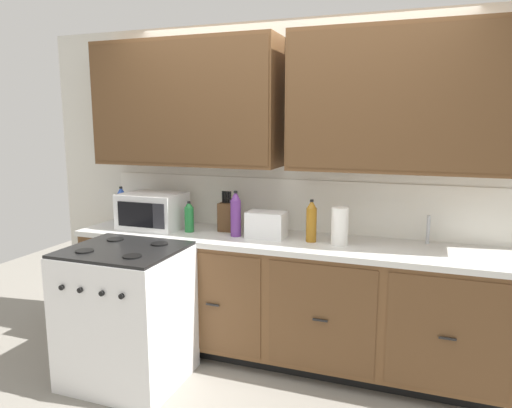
{
  "coord_description": "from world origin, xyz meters",
  "views": [
    {
      "loc": [
        0.97,
        -2.87,
        1.77
      ],
      "look_at": [
        -0.16,
        0.27,
        1.18
      ],
      "focal_mm": 32.86,
      "sensor_mm": 36.0,
      "label": 1
    }
  ],
  "objects_px": {
    "stove_range": "(127,315)",
    "microwave": "(153,211)",
    "toaster": "(266,225)",
    "bottle_green": "(189,217)",
    "bottle_violet": "(236,214)",
    "knife_block": "(227,216)",
    "bottle_blue": "(122,205)",
    "bottle_amber": "(311,221)",
    "paper_towel_roll": "(340,226)"
  },
  "relations": [
    {
      "from": "knife_block",
      "to": "bottle_amber",
      "type": "height_order",
      "value": "knife_block"
    },
    {
      "from": "microwave",
      "to": "toaster",
      "type": "relative_size",
      "value": 1.71
    },
    {
      "from": "bottle_amber",
      "to": "toaster",
      "type": "bearing_deg",
      "value": 177.85
    },
    {
      "from": "bottle_green",
      "to": "toaster",
      "type": "bearing_deg",
      "value": 3.22
    },
    {
      "from": "bottle_amber",
      "to": "bottle_violet",
      "type": "bearing_deg",
      "value": -176.95
    },
    {
      "from": "bottle_violet",
      "to": "stove_range",
      "type": "bearing_deg",
      "value": -133.65
    },
    {
      "from": "microwave",
      "to": "bottle_violet",
      "type": "xyz_separation_m",
      "value": [
        0.72,
        -0.03,
        0.02
      ]
    },
    {
      "from": "knife_block",
      "to": "bottle_amber",
      "type": "xyz_separation_m",
      "value": [
        0.69,
        -0.12,
        0.03
      ]
    },
    {
      "from": "microwave",
      "to": "bottle_green",
      "type": "distance_m",
      "value": 0.33
    },
    {
      "from": "toaster",
      "to": "bottle_green",
      "type": "height_order",
      "value": "bottle_green"
    },
    {
      "from": "toaster",
      "to": "bottle_blue",
      "type": "xyz_separation_m",
      "value": [
        -1.31,
        0.09,
        0.05
      ]
    },
    {
      "from": "knife_block",
      "to": "bottle_blue",
      "type": "height_order",
      "value": "knife_block"
    },
    {
      "from": "stove_range",
      "to": "knife_block",
      "type": "height_order",
      "value": "knife_block"
    },
    {
      "from": "bottle_amber",
      "to": "bottle_violet",
      "type": "relative_size",
      "value": 0.89
    },
    {
      "from": "microwave",
      "to": "stove_range",
      "type": "bearing_deg",
      "value": -75.81
    },
    {
      "from": "microwave",
      "to": "bottle_amber",
      "type": "xyz_separation_m",
      "value": [
        1.29,
        0.0,
        0.01
      ]
    },
    {
      "from": "stove_range",
      "to": "paper_towel_roll",
      "type": "relative_size",
      "value": 3.65
    },
    {
      "from": "bottle_green",
      "to": "bottle_amber",
      "type": "height_order",
      "value": "bottle_amber"
    },
    {
      "from": "bottle_blue",
      "to": "bottle_green",
      "type": "distance_m",
      "value": 0.71
    },
    {
      "from": "microwave",
      "to": "knife_block",
      "type": "relative_size",
      "value": 1.55
    },
    {
      "from": "bottle_blue",
      "to": "microwave",
      "type": "bearing_deg",
      "value": -15.46
    },
    {
      "from": "paper_towel_roll",
      "to": "bottle_blue",
      "type": "relative_size",
      "value": 0.86
    },
    {
      "from": "bottle_green",
      "to": "knife_block",
      "type": "bearing_deg",
      "value": 28.58
    },
    {
      "from": "bottle_green",
      "to": "stove_range",
      "type": "bearing_deg",
      "value": -106.34
    },
    {
      "from": "stove_range",
      "to": "bottle_blue",
      "type": "height_order",
      "value": "bottle_blue"
    },
    {
      "from": "bottle_green",
      "to": "bottle_amber",
      "type": "distance_m",
      "value": 0.95
    },
    {
      "from": "knife_block",
      "to": "paper_towel_roll",
      "type": "bearing_deg",
      "value": -8.69
    },
    {
      "from": "microwave",
      "to": "knife_block",
      "type": "bearing_deg",
      "value": 11.6
    },
    {
      "from": "stove_range",
      "to": "toaster",
      "type": "distance_m",
      "value": 1.16
    },
    {
      "from": "toaster",
      "to": "stove_range",
      "type": "bearing_deg",
      "value": -141.18
    },
    {
      "from": "stove_range",
      "to": "toaster",
      "type": "xyz_separation_m",
      "value": [
        0.79,
        0.64,
        0.56
      ]
    },
    {
      "from": "knife_block",
      "to": "bottle_violet",
      "type": "xyz_separation_m",
      "value": [
        0.13,
        -0.15,
        0.05
      ]
    },
    {
      "from": "bottle_amber",
      "to": "bottle_violet",
      "type": "distance_m",
      "value": 0.56
    },
    {
      "from": "microwave",
      "to": "bottle_violet",
      "type": "bearing_deg",
      "value": -2.16
    },
    {
      "from": "knife_block",
      "to": "paper_towel_roll",
      "type": "distance_m",
      "value": 0.91
    },
    {
      "from": "toaster",
      "to": "bottle_green",
      "type": "xyz_separation_m",
      "value": [
        -0.61,
        -0.03,
        0.02
      ]
    },
    {
      "from": "stove_range",
      "to": "bottle_amber",
      "type": "bearing_deg",
      "value": 28.93
    },
    {
      "from": "bottle_blue",
      "to": "bottle_amber",
      "type": "distance_m",
      "value": 1.65
    },
    {
      "from": "knife_block",
      "to": "microwave",
      "type": "bearing_deg",
      "value": -168.4
    },
    {
      "from": "microwave",
      "to": "toaster",
      "type": "height_order",
      "value": "microwave"
    },
    {
      "from": "stove_range",
      "to": "microwave",
      "type": "bearing_deg",
      "value": 104.19
    },
    {
      "from": "bottle_blue",
      "to": "bottle_green",
      "type": "height_order",
      "value": "bottle_blue"
    },
    {
      "from": "stove_range",
      "to": "paper_towel_roll",
      "type": "height_order",
      "value": "paper_towel_roll"
    },
    {
      "from": "bottle_green",
      "to": "bottle_violet",
      "type": "height_order",
      "value": "bottle_violet"
    },
    {
      "from": "toaster",
      "to": "bottle_violet",
      "type": "xyz_separation_m",
      "value": [
        -0.22,
        -0.04,
        0.07
      ]
    },
    {
      "from": "paper_towel_roll",
      "to": "bottle_violet",
      "type": "bearing_deg",
      "value": -179.14
    },
    {
      "from": "bottle_blue",
      "to": "bottle_amber",
      "type": "height_order",
      "value": "bottle_blue"
    },
    {
      "from": "bottle_amber",
      "to": "bottle_green",
      "type": "bearing_deg",
      "value": -178.68
    },
    {
      "from": "stove_range",
      "to": "paper_towel_roll",
      "type": "bearing_deg",
      "value": 24.44
    },
    {
      "from": "toaster",
      "to": "paper_towel_roll",
      "type": "relative_size",
      "value": 1.08
    }
  ]
}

